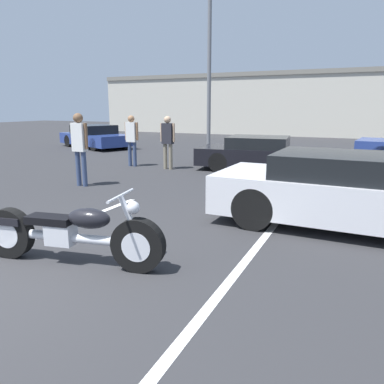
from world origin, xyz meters
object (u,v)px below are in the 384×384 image
at_px(spectator_near_motorcycle, 132,136).
at_px(light_pole, 211,59).
at_px(parked_car_mid_row, 262,154).
at_px(spectator_midground, 80,143).
at_px(motorcycle, 71,234).
at_px(spectator_by_show_car, 168,138).
at_px(parked_car_left_row, 96,137).
at_px(show_car_hood_open, 346,191).

bearing_deg(spectator_near_motorcycle, light_pole, 84.64).
bearing_deg(parked_car_mid_row, spectator_midground, -134.93).
bearing_deg(motorcycle, spectator_midground, 118.88).
relative_size(motorcycle, spectator_near_motorcycle, 1.47).
bearing_deg(spectator_midground, parked_car_mid_row, 50.93).
bearing_deg(spectator_by_show_car, parked_car_left_row, 145.94).
bearing_deg(spectator_near_motorcycle, parked_car_mid_row, 14.38).
xyz_separation_m(spectator_by_show_car, spectator_midground, (-0.75, -3.30, 0.09)).
xyz_separation_m(light_pole, show_car_hood_open, (6.47, -9.92, -3.49)).
xyz_separation_m(parked_car_left_row, spectator_by_show_car, (6.49, -4.39, 0.49)).
bearing_deg(light_pole, spectator_near_motorcycle, -95.36).
bearing_deg(spectator_by_show_car, spectator_midground, -102.78).
relative_size(parked_car_left_row, spectator_by_show_car, 2.70).
height_order(show_car_hood_open, parked_car_mid_row, show_car_hood_open).
xyz_separation_m(parked_car_left_row, spectator_midground, (5.74, -7.69, 0.59)).
distance_m(show_car_hood_open, spectator_midground, 6.43).
distance_m(light_pole, parked_car_mid_row, 6.97).
relative_size(parked_car_mid_row, spectator_by_show_car, 2.50).
bearing_deg(spectator_by_show_car, spectator_near_motorcycle, 178.72).
distance_m(show_car_hood_open, parked_car_mid_row, 5.92).
distance_m(parked_car_left_row, parked_car_mid_row, 9.89).
xyz_separation_m(light_pole, spectator_by_show_car, (0.86, -5.80, -3.10)).
xyz_separation_m(show_car_hood_open, spectator_midground, (-6.36, 0.82, 0.49)).
bearing_deg(parked_car_left_row, spectator_midground, -31.39).
relative_size(motorcycle, spectator_by_show_car, 1.47).
bearing_deg(spectator_midground, spectator_by_show_car, 77.22).
relative_size(show_car_hood_open, parked_car_left_row, 0.94).
height_order(motorcycle, parked_car_mid_row, parked_car_mid_row).
distance_m(show_car_hood_open, spectator_near_motorcycle, 8.16).
height_order(parked_car_left_row, spectator_by_show_car, spectator_by_show_car).
bearing_deg(spectator_near_motorcycle, parked_car_left_row, 139.42).
bearing_deg(spectator_midground, spectator_near_motorcycle, 101.17).
relative_size(motorcycle, parked_car_left_row, 0.55).
height_order(light_pole, spectator_midground, light_pole).
distance_m(light_pole, spectator_near_motorcycle, 6.57).
height_order(motorcycle, spectator_midground, spectator_midground).
bearing_deg(parked_car_left_row, parked_car_mid_row, 2.55).
xyz_separation_m(light_pole, spectator_midground, (0.12, -9.10, -3.00)).
distance_m(light_pole, parked_car_left_row, 6.82).
height_order(show_car_hood_open, spectator_by_show_car, show_car_hood_open).
height_order(light_pole, spectator_by_show_car, light_pole).
bearing_deg(light_pole, motorcycle, -75.62).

